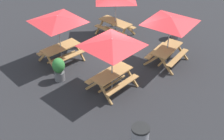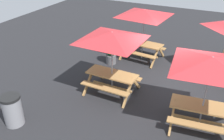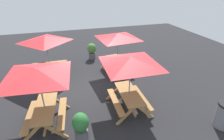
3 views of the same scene
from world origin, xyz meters
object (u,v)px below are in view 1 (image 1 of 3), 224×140
object	(u,v)px
trash_bin_gray	(140,139)
potted_plant_0	(176,27)
picnic_table_1	(170,23)
picnic_table_2	(112,46)
picnic_table_3	(58,22)
potted_plant_1	(59,69)

from	to	relation	value
trash_bin_gray	potted_plant_0	bearing A→B (deg)	-156.11
picnic_table_1	potted_plant_0	distance (m)	2.95
picnic_table_2	picnic_table_3	distance (m)	3.16
picnic_table_3	potted_plant_0	bearing A→B (deg)	159.83
potted_plant_0	picnic_table_2	bearing A→B (deg)	4.53
picnic_table_3	potted_plant_0	size ratio (longest dim) A/B	2.63
picnic_table_1	picnic_table_3	world-z (taller)	same
picnic_table_1	trash_bin_gray	distance (m)	5.74
trash_bin_gray	potted_plant_0	distance (m)	8.15
picnic_table_3	picnic_table_1	bearing A→B (deg)	136.15
potted_plant_1	potted_plant_0	bearing A→B (deg)	166.23
potted_plant_0	potted_plant_1	size ratio (longest dim) A/B	1.00
picnic_table_1	picnic_table_2	size ratio (longest dim) A/B	0.99
picnic_table_1	potted_plant_1	distance (m)	5.15
picnic_table_3	potted_plant_1	world-z (taller)	picnic_table_3
picnic_table_2	picnic_table_3	size ratio (longest dim) A/B	1.01
picnic_table_1	potted_plant_1	world-z (taller)	picnic_table_1
trash_bin_gray	picnic_table_1	bearing A→B (deg)	-155.55
picnic_table_3	potted_plant_1	xyz separation A→B (m)	(1.06, 1.10, -1.41)
potted_plant_0	potted_plant_1	distance (m)	6.80
picnic_table_1	picnic_table_2	bearing A→B (deg)	-16.37
picnic_table_1	picnic_table_2	xyz separation A→B (m)	(3.16, -0.56, 0.00)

